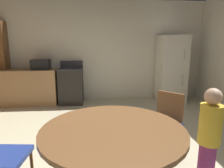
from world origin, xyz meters
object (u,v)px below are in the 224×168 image
object	(u,v)px
refrigerator	(171,69)
person_child	(209,136)
dining_table	(113,143)
oven_range	(71,86)
chair_northeast	(166,120)
microwave	(41,64)

from	to	relation	value
refrigerator	person_child	world-z (taller)	refrigerator
refrigerator	dining_table	bearing A→B (deg)	-119.44
oven_range	person_child	xyz separation A→B (m)	(1.80, -3.28, 0.11)
refrigerator	chair_northeast	bearing A→B (deg)	-112.87
oven_range	refrigerator	size ratio (longest dim) A/B	0.62
oven_range	person_child	world-z (taller)	oven_range
microwave	person_child	xyz separation A→B (m)	(2.54, -3.28, -0.45)
dining_table	person_child	size ratio (longest dim) A/B	1.22
refrigerator	person_child	xyz separation A→B (m)	(-0.87, -3.23, -0.30)
oven_range	refrigerator	distance (m)	2.70
chair_northeast	person_child	world-z (taller)	person_child
dining_table	oven_range	bearing A→B (deg)	103.07
dining_table	chair_northeast	bearing A→B (deg)	43.77
microwave	person_child	bearing A→B (deg)	-52.29
dining_table	microwave	bearing A→B (deg)	114.30
dining_table	chair_northeast	distance (m)	1.11
oven_range	microwave	bearing A→B (deg)	-179.72
chair_northeast	person_child	bearing A→B (deg)	63.93
refrigerator	person_child	distance (m)	3.36
oven_range	dining_table	distance (m)	3.48
microwave	person_child	distance (m)	4.17
oven_range	microwave	xyz separation A→B (m)	(-0.74, -0.00, 0.56)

